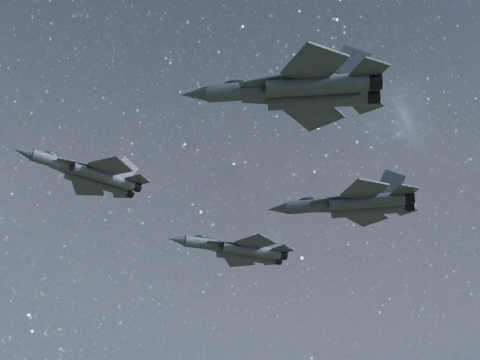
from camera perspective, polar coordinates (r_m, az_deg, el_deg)
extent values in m
cylinder|color=#30333C|center=(75.10, -15.11, 1.38)|extent=(6.40, 3.64, 1.34)
cone|color=#30333C|center=(74.07, -18.04, 2.30)|extent=(2.36, 1.89, 1.20)
ellipsoid|color=#18262C|center=(75.14, -15.77, 2.03)|extent=(2.24, 1.61, 0.66)
cube|color=#30333C|center=(76.44, -12.04, 0.39)|extent=(7.02, 3.85, 1.12)
cylinder|color=#30333C|center=(75.67, -11.56, 0.32)|extent=(7.19, 3.97, 1.34)
cylinder|color=#30333C|center=(77.07, -12.11, -0.19)|extent=(7.19, 3.97, 1.34)
cylinder|color=black|center=(77.09, -8.92, -0.52)|extent=(1.50, 1.57, 1.24)
cylinder|color=black|center=(78.47, -9.51, -1.00)|extent=(1.50, 1.57, 1.24)
cube|color=#30333C|center=(74.54, -13.69, 1.34)|extent=(4.57, 1.79, 0.10)
cube|color=#30333C|center=(76.45, -14.39, 0.62)|extent=(4.26, 3.24, 0.10)
cube|color=#30333C|center=(74.03, -10.98, 1.10)|extent=(4.91, 4.81, 0.17)
cube|color=#30333C|center=(78.79, -12.84, -0.63)|extent=(3.85, 4.20, 0.17)
cube|color=#30333C|center=(76.16, -8.75, -0.01)|extent=(2.91, 2.88, 0.13)
cube|color=#30333C|center=(79.33, -10.09, -1.12)|extent=(2.25, 2.40, 0.13)
cube|color=#30333C|center=(77.16, -9.71, 0.91)|extent=(2.90, 1.03, 3.06)
cube|color=#30333C|center=(78.87, -10.42, 0.29)|extent=(2.73, 1.47, 3.06)
cylinder|color=#30333C|center=(95.24, -2.53, -5.52)|extent=(7.75, 2.37, 1.61)
cone|color=#30333C|center=(94.06, -5.42, -5.10)|extent=(2.61, 1.68, 1.44)
ellipsoid|color=#18262C|center=(95.23, -3.23, -4.99)|extent=(2.55, 1.32, 0.79)
cube|color=#30333C|center=(96.77, 0.52, -5.96)|extent=(8.56, 2.39, 1.34)
cylinder|color=#30333C|center=(95.84, 0.96, -6.03)|extent=(8.77, 2.47, 1.61)
cylinder|color=#30333C|center=(97.62, 0.54, -6.47)|extent=(8.77, 2.47, 1.61)
cylinder|color=black|center=(97.47, 3.59, -6.37)|extent=(1.48, 1.61, 1.48)
cylinder|color=black|center=(99.22, 3.13, -6.80)|extent=(1.48, 1.61, 1.48)
cube|color=#30333C|center=(94.48, -1.20, -5.42)|extent=(5.44, 1.61, 0.12)
cube|color=#30333C|center=(96.92, -1.72, -6.03)|extent=(5.46, 2.63, 0.12)
cube|color=#30333C|center=(93.72, 1.37, -5.34)|extent=(5.81, 5.90, 0.21)
cube|color=#30333C|center=(99.79, -0.06, -6.85)|extent=(5.47, 5.70, 0.21)
cube|color=#30333C|center=(96.26, 3.67, -5.94)|extent=(3.43, 3.48, 0.15)
cube|color=#30333C|center=(100.30, 2.62, -6.94)|extent=(3.22, 3.32, 0.15)
cube|color=#30333C|center=(97.39, 2.66, -5.13)|extent=(3.59, 0.55, 3.67)
cube|color=#30333C|center=(99.58, 2.11, -5.69)|extent=(3.55, 0.81, 3.67)
cylinder|color=#30333C|center=(64.32, 0.90, 7.60)|extent=(8.44, 4.40, 1.76)
cone|color=#30333C|center=(64.89, -3.90, 7.31)|extent=(3.07, 2.38, 1.58)
ellipsoid|color=#18262C|center=(64.92, -0.31, 8.13)|extent=(2.92, 2.00, 0.87)
cube|color=#30333C|center=(64.18, 6.16, 7.82)|extent=(9.27, 4.64, 1.46)
cylinder|color=#30333C|center=(62.99, 6.59, 8.07)|extent=(9.51, 4.77, 1.76)
cylinder|color=#30333C|center=(64.81, 6.59, 6.89)|extent=(9.51, 4.77, 1.76)
cylinder|color=black|center=(63.38, 11.32, 8.25)|extent=(1.92, 2.01, 1.62)
cylinder|color=black|center=(65.19, 11.17, 7.06)|extent=(1.92, 2.01, 1.62)
cube|color=#30333C|center=(62.93, 2.64, 8.42)|extent=(5.68, 4.02, 0.14)
cube|color=#30333C|center=(65.37, 2.79, 6.81)|extent=(5.97, 2.06, 0.14)
cube|color=#30333C|center=(60.98, 6.38, 9.75)|extent=(5.24, 5.67, 0.23)
cube|color=#30333C|center=(67.15, 6.38, 5.70)|extent=(6.45, 6.37, 0.23)
cube|color=#30333C|center=(62.31, 10.99, 9.21)|extent=(3.07, 3.25, 0.17)
cube|color=#30333C|center=(66.46, 10.67, 6.47)|extent=(3.82, 3.80, 0.17)
cube|color=#30333C|center=(64.26, 9.44, 9.87)|extent=(3.65, 1.75, 4.01)
cube|color=#30333C|center=(66.49, 9.32, 8.36)|extent=(3.84, 1.16, 4.01)
cylinder|color=#30333C|center=(88.41, 6.69, -2.17)|extent=(8.32, 5.09, 1.76)
cone|color=#30333C|center=(88.89, 3.21, -2.48)|extent=(3.12, 2.57, 1.58)
ellipsoid|color=#18262C|center=(88.88, 5.79, -1.76)|extent=(2.93, 2.20, 0.87)
cube|color=#30333C|center=(88.25, 10.48, -1.85)|extent=(9.11, 5.41, 1.47)
cylinder|color=#30333C|center=(87.01, 10.78, -1.79)|extent=(9.34, 5.57, 1.76)
cylinder|color=#30333C|center=(89.04, 10.82, -2.44)|extent=(9.34, 5.57, 1.76)
cylinder|color=black|center=(87.24, 14.18, -1.47)|extent=(2.01, 2.09, 1.62)
cylinder|color=black|center=(89.26, 14.14, -2.12)|extent=(2.01, 2.09, 1.62)
cube|color=#30333C|center=(86.90, 7.93, -1.68)|extent=(5.49, 4.43, 0.14)
cube|color=#30333C|center=(89.63, 8.07, -2.55)|extent=(5.99, 2.60, 0.14)
cube|color=#30333C|center=(84.70, 10.56, -0.86)|extent=(4.87, 5.35, 0.23)
cube|color=#30333C|center=(91.58, 10.72, -3.06)|extent=(6.41, 6.25, 0.23)
cube|color=#30333C|center=(86.01, 13.88, -0.93)|extent=(2.84, 3.05, 0.17)
cube|color=#30333C|center=(90.65, 13.82, -2.43)|extent=(3.80, 3.75, 0.17)
cube|color=#30333C|center=(87.85, 12.77, -0.26)|extent=(3.50, 2.09, 4.02)
cube|color=#30333C|center=(90.35, 12.77, -1.10)|extent=(3.75, 1.52, 4.02)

